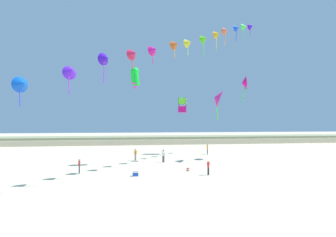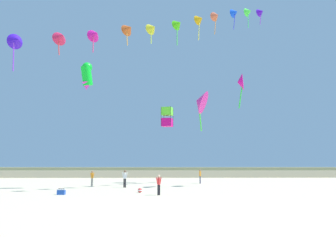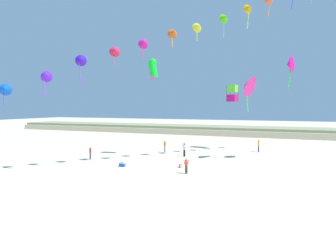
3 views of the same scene
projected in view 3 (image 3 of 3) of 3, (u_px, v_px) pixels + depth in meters
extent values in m
plane|color=beige|center=(163.00, 187.00, 23.21)|extent=(240.00, 240.00, 0.00)
cube|color=beige|center=(246.00, 132.00, 66.45)|extent=(120.00, 11.33, 1.26)
cube|color=gray|center=(246.00, 128.00, 66.42)|extent=(120.00, 9.63, 0.72)
cylinder|color=gray|center=(165.00, 149.00, 41.26)|extent=(0.12, 0.12, 0.81)
cylinder|color=gray|center=(165.00, 149.00, 41.14)|extent=(0.12, 0.12, 0.81)
cylinder|color=orange|center=(165.00, 144.00, 41.17)|extent=(0.21, 0.21, 0.57)
cylinder|color=orange|center=(164.00, 144.00, 41.32)|extent=(0.21, 0.17, 0.54)
cylinder|color=orange|center=(166.00, 144.00, 41.02)|extent=(0.21, 0.17, 0.54)
sphere|color=#9E7051|center=(165.00, 141.00, 41.16)|extent=(0.22, 0.22, 0.22)
cylinder|color=black|center=(184.00, 153.00, 37.72)|extent=(0.12, 0.12, 0.85)
cylinder|color=black|center=(185.00, 153.00, 37.62)|extent=(0.12, 0.12, 0.85)
cylinder|color=white|center=(184.00, 147.00, 37.64)|extent=(0.23, 0.23, 0.61)
cylinder|color=white|center=(183.00, 147.00, 37.77)|extent=(0.22, 0.15, 0.58)
cylinder|color=white|center=(186.00, 147.00, 37.51)|extent=(0.22, 0.15, 0.58)
sphere|color=brown|center=(184.00, 144.00, 37.63)|extent=(0.23, 0.23, 0.23)
cylinder|color=black|center=(186.00, 170.00, 27.93)|extent=(0.11, 0.11, 0.75)
cylinder|color=black|center=(187.00, 170.00, 27.97)|extent=(0.11, 0.11, 0.75)
cylinder|color=red|center=(186.00, 163.00, 27.93)|extent=(0.20, 0.20, 0.53)
cylinder|color=red|center=(185.00, 163.00, 27.87)|extent=(0.18, 0.17, 0.50)
cylinder|color=red|center=(188.00, 162.00, 27.98)|extent=(0.18, 0.17, 0.50)
sphere|color=beige|center=(186.00, 159.00, 27.91)|extent=(0.20, 0.20, 0.20)
cylinder|color=#282D4C|center=(91.00, 156.00, 35.62)|extent=(0.11, 0.11, 0.76)
cylinder|color=#282D4C|center=(90.00, 156.00, 35.48)|extent=(0.11, 0.11, 0.76)
cylinder|color=red|center=(90.00, 151.00, 35.53)|extent=(0.20, 0.20, 0.54)
cylinder|color=red|center=(91.00, 150.00, 35.70)|extent=(0.12, 0.19, 0.51)
cylinder|color=red|center=(90.00, 151.00, 35.35)|extent=(0.12, 0.19, 0.51)
sphere|color=beige|center=(90.00, 148.00, 35.51)|extent=(0.21, 0.21, 0.21)
cylinder|color=#282D4C|center=(258.00, 149.00, 41.25)|extent=(0.12, 0.12, 0.85)
cylinder|color=#282D4C|center=(259.00, 149.00, 41.38)|extent=(0.12, 0.12, 0.85)
cylinder|color=orange|center=(259.00, 144.00, 41.28)|extent=(0.22, 0.22, 0.60)
cylinder|color=orange|center=(258.00, 144.00, 41.12)|extent=(0.12, 0.21, 0.57)
cylinder|color=orange|center=(259.00, 143.00, 41.45)|extent=(0.12, 0.21, 0.57)
sphere|color=#9E7051|center=(259.00, 141.00, 41.27)|extent=(0.23, 0.23, 0.23)
cone|color=blue|center=(5.00, 89.00, 27.02)|extent=(1.27, 1.30, 1.11)
cylinder|color=blue|center=(4.00, 99.00, 27.01)|extent=(0.15, 0.11, 1.31)
cone|color=#5F1DEF|center=(46.00, 75.00, 27.99)|extent=(1.40, 1.34, 1.21)
cylinder|color=#9839E5|center=(44.00, 86.00, 27.98)|extent=(0.14, 0.12, 1.53)
cone|color=#3813C3|center=(81.00, 60.00, 28.97)|extent=(1.30, 1.27, 1.11)
cylinder|color=#8739E5|center=(80.00, 73.00, 28.97)|extent=(0.09, 0.27, 1.98)
cone|color=#D12048|center=(115.00, 51.00, 30.14)|extent=(1.40, 1.38, 1.20)
cylinder|color=#E53B39|center=(114.00, 59.00, 30.12)|extent=(0.22, 0.17, 1.25)
cone|color=#D0158B|center=(144.00, 43.00, 31.24)|extent=(1.39, 1.37, 1.19)
cylinder|color=#E5397C|center=(143.00, 51.00, 31.23)|extent=(0.09, 0.12, 1.35)
cone|color=#C6531D|center=(173.00, 33.00, 31.83)|extent=(1.43, 1.42, 1.22)
cylinder|color=gold|center=(172.00, 41.00, 31.81)|extent=(0.16, 0.09, 1.33)
cone|color=yellow|center=(198.00, 27.00, 33.10)|extent=(1.39, 1.37, 1.19)
cylinder|color=#C1E539|center=(197.00, 35.00, 33.09)|extent=(0.09, 0.11, 1.36)
cone|color=#49CB13|center=(225.00, 17.00, 33.90)|extent=(1.43, 1.42, 1.22)
cylinder|color=#42E539|center=(224.00, 29.00, 33.90)|extent=(0.09, 0.20, 2.09)
cone|color=orange|center=(249.00, 8.00, 34.70)|extent=(1.38, 1.38, 1.19)
cylinder|color=yellow|center=(248.00, 19.00, 34.71)|extent=(0.22, 0.25, 2.18)
cone|color=#D75D3C|center=(270.00, 0.00, 35.94)|extent=(1.31, 1.21, 1.10)
cylinder|color=orange|center=(269.00, 10.00, 35.94)|extent=(0.28, 0.25, 2.07)
cylinder|color=#393DE5|center=(292.00, 1.00, 36.65)|extent=(0.28, 0.10, 1.94)
cube|color=#D70D76|center=(232.00, 98.00, 43.87)|extent=(1.54, 1.54, 1.03)
cube|color=#64E52D|center=(232.00, 89.00, 43.82)|extent=(1.54, 1.54, 1.03)
cylinder|color=black|center=(234.00, 93.00, 42.98)|extent=(0.04, 0.04, 2.44)
cylinder|color=black|center=(238.00, 93.00, 43.94)|extent=(0.04, 0.04, 2.44)
cylinder|color=black|center=(231.00, 94.00, 44.71)|extent=(0.04, 0.04, 2.44)
cylinder|color=black|center=(227.00, 93.00, 43.76)|extent=(0.04, 0.04, 2.44)
cone|color=#E92492|center=(247.00, 86.00, 34.85)|extent=(2.37, 2.90, 2.63)
cone|color=#3FE52D|center=(247.00, 86.00, 34.85)|extent=(1.35, 1.61, 1.47)
cylinder|color=#3FE52D|center=(247.00, 101.00, 34.91)|extent=(0.34, 0.13, 2.66)
cylinder|color=#10D52A|center=(153.00, 69.00, 37.60)|extent=(1.58, 1.61, 2.05)
sphere|color=#10D52A|center=(153.00, 63.00, 37.57)|extent=(1.00, 1.00, 1.00)
cone|color=#E52DBE|center=(153.00, 78.00, 37.65)|extent=(1.22, 1.22, 0.77)
sphere|color=black|center=(153.00, 60.00, 37.56)|extent=(0.21, 0.21, 0.21)
cone|color=#E90B89|center=(290.00, 64.00, 34.18)|extent=(1.18, 1.96, 1.87)
cone|color=#2DE536|center=(290.00, 64.00, 34.18)|extent=(0.69, 1.09, 1.03)
cylinder|color=#2DE536|center=(289.00, 78.00, 34.25)|extent=(0.46, 0.43, 2.60)
cube|color=blue|center=(122.00, 165.00, 31.25)|extent=(0.56, 0.40, 0.36)
cube|color=white|center=(122.00, 163.00, 31.25)|extent=(0.58, 0.41, 0.06)
cylinder|color=black|center=(122.00, 162.00, 31.24)|extent=(0.45, 0.03, 0.03)
sphere|color=red|center=(180.00, 166.00, 30.85)|extent=(0.36, 0.36, 0.36)
cylinder|color=white|center=(180.00, 166.00, 30.85)|extent=(0.36, 0.36, 0.09)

